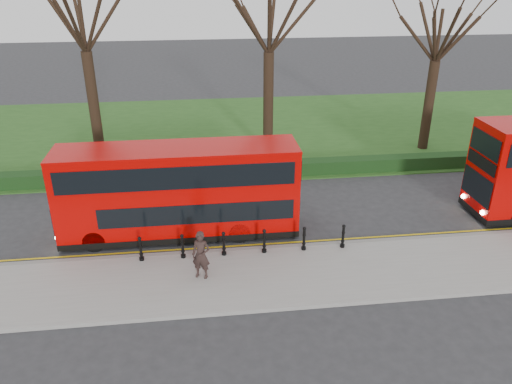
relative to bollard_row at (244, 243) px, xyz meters
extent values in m
plane|color=#28282B|center=(0.61, 1.35, -0.65)|extent=(120.00, 120.00, 0.00)
cube|color=gray|center=(0.61, -1.65, -0.57)|extent=(60.00, 4.00, 0.15)
cube|color=slate|center=(0.61, 0.35, -0.57)|extent=(60.00, 0.25, 0.16)
cube|color=#234A18|center=(0.61, 16.35, -0.62)|extent=(60.00, 18.00, 0.06)
cube|color=black|center=(0.61, 8.15, -0.25)|extent=(60.00, 0.90, 0.80)
cube|color=yellow|center=(0.61, 0.65, -0.64)|extent=(60.00, 0.10, 0.01)
cube|color=yellow|center=(0.61, 0.85, -0.64)|extent=(60.00, 0.10, 0.01)
cylinder|color=black|center=(-7.39, 11.35, 2.59)|extent=(0.60, 0.60, 6.48)
cylinder|color=black|center=(2.61, 11.35, 2.47)|extent=(0.60, 0.60, 6.24)
cylinder|color=black|center=(12.61, 11.35, 2.11)|extent=(0.60, 0.60, 5.53)
cylinder|color=black|center=(-4.09, 0.00, 0.00)|extent=(0.15, 0.15, 1.00)
cylinder|color=black|center=(-2.46, 0.00, 0.00)|extent=(0.15, 0.15, 1.00)
cylinder|color=black|center=(-0.82, 0.00, 0.00)|extent=(0.15, 0.15, 1.00)
cylinder|color=black|center=(0.82, 0.00, 0.00)|extent=(0.15, 0.15, 1.00)
cylinder|color=black|center=(2.46, 0.00, 0.00)|extent=(0.15, 0.15, 1.00)
cylinder|color=black|center=(4.09, 0.00, 0.00)|extent=(0.15, 0.15, 1.00)
cube|color=#AB0301|center=(-2.54, 2.21, 1.51)|extent=(10.03, 2.28, 3.69)
cube|color=black|center=(-2.54, 2.21, -0.38)|extent=(10.05, 2.30, 0.27)
cube|color=black|center=(-1.82, 1.06, 0.85)|extent=(8.02, 0.04, 0.87)
cube|color=black|center=(-2.54, 1.06, 2.49)|extent=(9.48, 0.04, 0.96)
cube|color=black|center=(-7.58, 2.21, 1.81)|extent=(0.06, 2.01, 0.50)
cylinder|color=black|center=(-6.10, 1.21, -0.19)|extent=(0.91, 0.27, 0.91)
cylinder|color=black|center=(-6.10, 3.21, -0.19)|extent=(0.91, 0.27, 0.91)
cylinder|color=black|center=(-0.08, 1.21, -0.19)|extent=(0.91, 0.27, 0.91)
cylinder|color=black|center=(-0.08, 3.21, -0.19)|extent=(0.91, 0.27, 0.91)
cube|color=black|center=(10.92, 2.14, 2.09)|extent=(0.06, 2.23, 0.56)
cylinder|color=black|center=(12.57, 3.26, -0.14)|extent=(1.02, 0.30, 1.02)
imported|color=black|center=(-1.74, -1.45, 0.45)|extent=(0.81, 0.67, 1.90)
camera|label=1|loc=(-1.63, -17.23, 10.33)|focal=35.00mm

